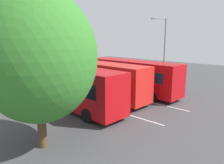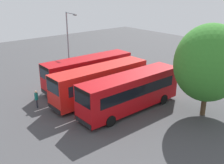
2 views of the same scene
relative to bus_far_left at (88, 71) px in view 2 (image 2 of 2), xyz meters
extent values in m
plane|color=#424244|center=(0.26, 3.56, -1.84)|extent=(69.80, 69.80, 0.00)
cube|color=#B70C11|center=(-0.03, 0.00, 0.01)|extent=(10.44, 2.64, 3.03)
cube|color=#19232D|center=(5.12, -0.12, 0.82)|extent=(0.17, 2.11, 1.27)
cube|color=#19232D|center=(0.00, 1.17, 0.37)|extent=(8.72, 0.29, 0.97)
cube|color=#19232D|center=(-0.06, -1.17, 0.37)|extent=(8.72, 0.29, 0.97)
cube|color=black|center=(5.14, -0.12, 1.35)|extent=(0.15, 1.92, 0.32)
cube|color=black|center=(5.15, -0.12, -1.29)|extent=(0.15, 2.21, 0.36)
cylinder|color=black|center=(3.32, 1.06, -1.36)|extent=(0.96, 0.30, 0.96)
cylinder|color=black|center=(3.27, -1.22, -1.36)|extent=(0.96, 0.30, 0.96)
cylinder|color=black|center=(-3.33, 1.22, -1.36)|extent=(0.96, 0.30, 0.96)
cylinder|color=black|center=(-3.38, -1.06, -1.36)|extent=(0.96, 0.30, 0.96)
cube|color=red|center=(1.05, 3.58, 0.01)|extent=(10.39, 2.40, 3.03)
cube|color=#19232D|center=(6.21, 3.58, 0.82)|extent=(0.12, 2.11, 1.27)
cube|color=#19232D|center=(1.05, 4.75, 0.37)|extent=(8.73, 0.09, 0.97)
cube|color=#19232D|center=(1.05, 2.41, 0.37)|extent=(8.73, 0.09, 0.97)
cube|color=black|center=(6.23, 3.58, 1.35)|extent=(0.10, 1.92, 0.32)
cube|color=black|center=(6.24, 3.58, -1.29)|extent=(0.10, 2.21, 0.36)
cylinder|color=black|center=(4.37, 4.72, -1.36)|extent=(0.96, 0.28, 0.96)
cylinder|color=black|center=(4.38, 2.44, -1.36)|extent=(0.96, 0.28, 0.96)
cylinder|color=black|center=(-2.27, 4.71, -1.36)|extent=(0.96, 0.28, 0.96)
cylinder|color=black|center=(-2.27, 2.44, -1.36)|extent=(0.96, 0.28, 0.96)
cube|color=#B70C11|center=(0.49, 7.23, 0.01)|extent=(10.40, 2.44, 3.03)
cube|color=black|center=(5.64, 7.25, 0.82)|extent=(0.13, 2.11, 1.27)
cube|color=black|center=(0.48, 8.40, 0.37)|extent=(8.73, 0.12, 0.97)
cube|color=black|center=(0.50, 6.06, 0.37)|extent=(8.73, 0.12, 0.97)
cube|color=black|center=(5.66, 7.25, 1.35)|extent=(0.11, 1.92, 0.32)
cube|color=black|center=(5.67, 7.25, -1.29)|extent=(0.11, 2.21, 0.36)
cylinder|color=black|center=(3.81, 8.38, -1.36)|extent=(0.96, 0.28, 0.96)
cylinder|color=black|center=(3.82, 6.10, -1.36)|extent=(0.96, 0.28, 0.96)
cylinder|color=black|center=(-2.84, 8.35, -1.36)|extent=(0.96, 0.28, 0.96)
cylinder|color=black|center=(-2.83, 6.07, -1.36)|extent=(0.96, 0.28, 0.96)
cylinder|color=#232833|center=(6.80, 1.25, -1.43)|extent=(0.13, 0.13, 0.83)
cylinder|color=#232833|center=(6.86, 1.39, -1.43)|extent=(0.13, 0.13, 0.83)
cylinder|color=#146B60|center=(6.83, 1.32, -0.69)|extent=(0.43, 0.43, 0.66)
sphere|color=tan|center=(6.83, 1.32, -0.25)|extent=(0.22, 0.22, 0.22)
cylinder|color=gray|center=(-0.58, -5.04, 2.08)|extent=(0.16, 0.16, 7.84)
cylinder|color=gray|center=(-0.48, -3.95, 5.90)|extent=(0.31, 2.19, 0.10)
cube|color=slate|center=(-0.37, -2.86, 5.82)|extent=(0.25, 0.58, 0.14)
cylinder|color=#4C3823|center=(-3.75, 12.04, -0.63)|extent=(0.44, 0.44, 2.42)
ellipsoid|color=#337A28|center=(-3.75, 12.04, 2.90)|extent=(6.19, 5.57, 6.50)
cube|color=silver|center=(0.26, 1.66, -1.84)|extent=(14.31, 0.70, 0.01)
cube|color=silver|center=(0.26, 5.46, -1.84)|extent=(14.31, 0.70, 0.01)
camera|label=1|loc=(-13.41, 16.70, 3.72)|focal=33.56mm
camera|label=2|loc=(15.67, 22.67, 8.86)|focal=41.77mm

